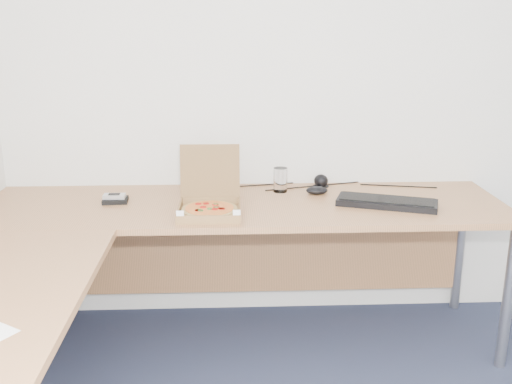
{
  "coord_description": "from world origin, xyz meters",
  "views": [
    {
      "loc": [
        -0.56,
        -1.34,
        1.58
      ],
      "look_at": [
        -0.45,
        1.28,
        0.82
      ],
      "focal_mm": 41.93,
      "sensor_mm": 36.0,
      "label": 1
    }
  ],
  "objects_px": {
    "wallet": "(115,200)",
    "desk": "(168,242)",
    "pizza_box": "(210,206)",
    "keyboard": "(387,203)",
    "drinking_glass": "(280,180)"
  },
  "relations": [
    {
      "from": "wallet",
      "to": "desk",
      "type": "bearing_deg",
      "value": -60.98
    },
    {
      "from": "pizza_box",
      "to": "keyboard",
      "type": "distance_m",
      "value": 0.84
    },
    {
      "from": "drinking_glass",
      "to": "keyboard",
      "type": "distance_m",
      "value": 0.55
    },
    {
      "from": "desk",
      "to": "drinking_glass",
      "type": "relative_size",
      "value": 20.05
    },
    {
      "from": "keyboard",
      "to": "wallet",
      "type": "distance_m",
      "value": 1.3
    },
    {
      "from": "pizza_box",
      "to": "wallet",
      "type": "relative_size",
      "value": 2.78
    },
    {
      "from": "drinking_glass",
      "to": "wallet",
      "type": "bearing_deg",
      "value": -169.62
    },
    {
      "from": "pizza_box",
      "to": "keyboard",
      "type": "bearing_deg",
      "value": 6.33
    },
    {
      "from": "desk",
      "to": "keyboard",
      "type": "distance_m",
      "value": 1.06
    },
    {
      "from": "desk",
      "to": "pizza_box",
      "type": "relative_size",
      "value": 7.65
    },
    {
      "from": "pizza_box",
      "to": "wallet",
      "type": "height_order",
      "value": "pizza_box"
    },
    {
      "from": "pizza_box",
      "to": "drinking_glass",
      "type": "bearing_deg",
      "value": 44.89
    },
    {
      "from": "drinking_glass",
      "to": "keyboard",
      "type": "xyz_separation_m",
      "value": [
        0.49,
        -0.26,
        -0.05
      ]
    },
    {
      "from": "pizza_box",
      "to": "wallet",
      "type": "distance_m",
      "value": 0.5
    },
    {
      "from": "drinking_glass",
      "to": "keyboard",
      "type": "height_order",
      "value": "drinking_glass"
    }
  ]
}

